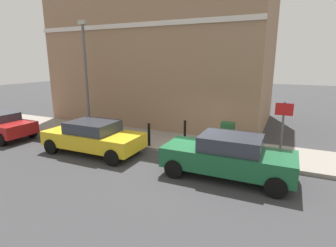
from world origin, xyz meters
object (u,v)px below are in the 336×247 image
object	(u,v)px
car_yellow	(93,137)
utility_cabinet	(227,136)
bollard_near_cabinet	(185,130)
bollard_far_kerb	(149,134)
street_sign	(283,124)
car_green	(228,156)
lamppost	(86,72)

from	to	relation	value
car_yellow	utility_cabinet	xyz separation A→B (m)	(2.62, -5.13, -0.05)
car_yellow	bollard_near_cabinet	size ratio (longest dim) A/B	4.11
utility_cabinet	car_yellow	bearing A→B (deg)	117.01
utility_cabinet	bollard_far_kerb	world-z (taller)	utility_cabinet
street_sign	utility_cabinet	bearing A→B (deg)	65.41
car_green	car_yellow	size ratio (longest dim) A/B	1.01
car_green	bollard_near_cabinet	distance (m)	3.80
utility_cabinet	lamppost	bearing A→B (deg)	90.32
car_yellow	lamppost	world-z (taller)	lamppost
bollard_far_kerb	lamppost	bearing A→B (deg)	75.79
car_yellow	bollard_near_cabinet	bearing A→B (deg)	-139.24
street_sign	bollard_near_cabinet	bearing A→B (deg)	75.38
car_green	lamppost	xyz separation A→B (m)	(2.61, 8.22, 2.54)
bollard_far_kerb	street_sign	world-z (taller)	street_sign
street_sign	lamppost	world-z (taller)	lamppost
bollard_far_kerb	street_sign	distance (m)	5.50
utility_cabinet	lamppost	world-z (taller)	lamppost
car_green	lamppost	distance (m)	8.99
street_sign	lamppost	distance (m)	9.96
bollard_near_cabinet	utility_cabinet	bearing A→B (deg)	-92.84
car_green	utility_cabinet	xyz separation A→B (m)	(2.65, 0.61, -0.09)
utility_cabinet	bollard_far_kerb	bearing A→B (deg)	109.49
bollard_near_cabinet	lamppost	bearing A→B (deg)	91.46
car_green	utility_cabinet	bearing A→B (deg)	-77.20
car_yellow	utility_cabinet	world-z (taller)	car_yellow
bollard_near_cabinet	bollard_far_kerb	world-z (taller)	same
car_green	car_yellow	world-z (taller)	car_green
car_yellow	bollard_far_kerb	xyz separation A→B (m)	(1.47, -1.89, -0.02)
bollard_near_cabinet	street_sign	bearing A→B (deg)	-104.62
bollard_far_kerb	lamppost	world-z (taller)	lamppost
street_sign	lamppost	size ratio (longest dim) A/B	0.40
bollard_near_cabinet	car_green	bearing A→B (deg)	-136.39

